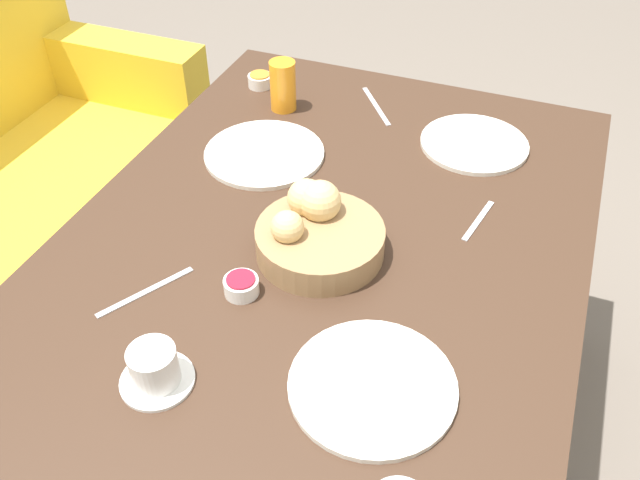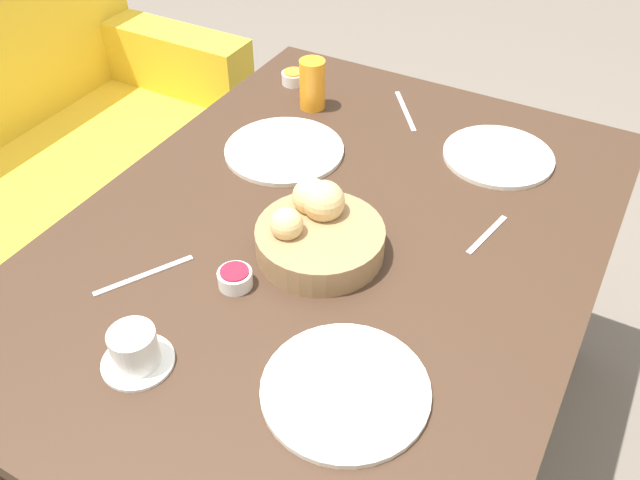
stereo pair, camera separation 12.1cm
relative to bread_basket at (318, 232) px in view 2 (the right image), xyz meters
name	(u,v)px [view 2 (the right image)]	position (x,y,z in m)	size (l,w,h in m)	color
ground_plane	(328,439)	(0.05, 0.00, -0.74)	(10.00, 10.00, 0.00)	#6B6056
dining_table	(330,267)	(0.05, 0.00, -0.13)	(1.29, 0.95, 0.70)	#3D281C
bread_basket	(318,232)	(0.00, 0.00, 0.00)	(0.23, 0.23, 0.12)	#99754C
plate_near_left	(345,390)	(-0.26, -0.19, -0.04)	(0.25, 0.25, 0.01)	silver
plate_near_right	(498,156)	(0.44, -0.20, -0.04)	(0.24, 0.24, 0.01)	silver
plate_far_center	(284,150)	(0.24, 0.22, -0.04)	(0.26, 0.26, 0.01)	silver
juice_glass	(312,84)	(0.44, 0.26, 0.02)	(0.06, 0.06, 0.12)	orange
coffee_cup	(135,350)	(-0.37, 0.11, -0.01)	(0.11, 0.11, 0.07)	white
jam_bowl_berry	(235,278)	(-0.15, 0.08, -0.02)	(0.06, 0.06, 0.03)	white
jam_bowl_honey	(294,78)	(0.52, 0.36, -0.02)	(0.06, 0.06, 0.03)	white
fork_silver	(144,275)	(-0.21, 0.23, -0.04)	(0.16, 0.10, 0.00)	#B7B7BC
knife_silver	(405,111)	(0.53, 0.05, -0.04)	(0.15, 0.12, 0.00)	#B7B7BC
spoon_coffee	(487,234)	(0.19, -0.26, -0.04)	(0.14, 0.04, 0.00)	#B7B7BC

